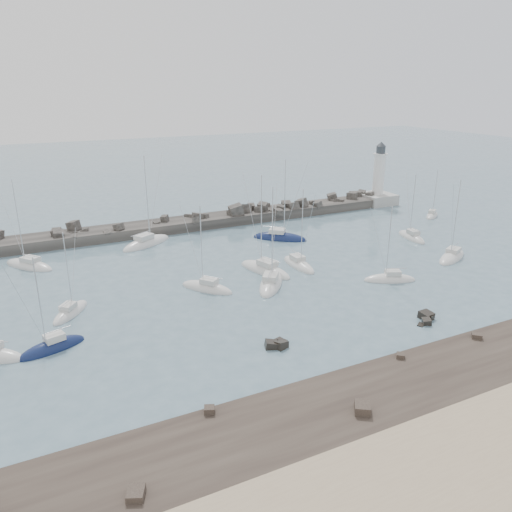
{
  "coord_description": "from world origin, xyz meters",
  "views": [
    {
      "loc": [
        -26.89,
        -49.59,
        26.35
      ],
      "look_at": [
        3.49,
        12.0,
        2.26
      ],
      "focal_mm": 35.0,
      "sensor_mm": 36.0,
      "label": 1
    }
  ],
  "objects_px": {
    "lighthouse": "(378,190)",
    "sailboat_1": "(29,266)",
    "sailboat_9": "(390,280)",
    "sailboat_11": "(452,257)",
    "sailboat_4": "(147,244)",
    "sailboat_3": "(71,313)",
    "sailboat_8": "(280,238)",
    "sailboat_2": "(53,348)",
    "sailboat_6": "(299,265)",
    "sailboat_14": "(265,270)",
    "sailboat_7": "(271,284)",
    "sailboat_12": "(432,216)",
    "sailboat_5": "(207,288)",
    "sailboat_10": "(411,238)"
  },
  "relations": [
    {
      "from": "sailboat_11",
      "to": "sailboat_9",
      "type": "bearing_deg",
      "value": -168.6
    },
    {
      "from": "sailboat_5",
      "to": "sailboat_9",
      "type": "relative_size",
      "value": 1.07
    },
    {
      "from": "sailboat_1",
      "to": "sailboat_7",
      "type": "height_order",
      "value": "sailboat_7"
    },
    {
      "from": "sailboat_2",
      "to": "sailboat_14",
      "type": "xyz_separation_m",
      "value": [
        30.19,
        10.31,
        -0.01
      ]
    },
    {
      "from": "sailboat_1",
      "to": "sailboat_9",
      "type": "relative_size",
      "value": 1.22
    },
    {
      "from": "sailboat_7",
      "to": "sailboat_12",
      "type": "relative_size",
      "value": 1.42
    },
    {
      "from": "sailboat_6",
      "to": "sailboat_10",
      "type": "bearing_deg",
      "value": 7.26
    },
    {
      "from": "sailboat_9",
      "to": "sailboat_8",
      "type": "bearing_deg",
      "value": 100.4
    },
    {
      "from": "sailboat_6",
      "to": "sailboat_10",
      "type": "relative_size",
      "value": 1.05
    },
    {
      "from": "lighthouse",
      "to": "sailboat_2",
      "type": "height_order",
      "value": "lighthouse"
    },
    {
      "from": "sailboat_2",
      "to": "sailboat_8",
      "type": "bearing_deg",
      "value": 30.36
    },
    {
      "from": "sailboat_5",
      "to": "sailboat_8",
      "type": "bearing_deg",
      "value": 38.32
    },
    {
      "from": "lighthouse",
      "to": "sailboat_1",
      "type": "distance_m",
      "value": 74.12
    },
    {
      "from": "sailboat_3",
      "to": "sailboat_9",
      "type": "distance_m",
      "value": 42.34
    },
    {
      "from": "sailboat_5",
      "to": "sailboat_11",
      "type": "height_order",
      "value": "sailboat_11"
    },
    {
      "from": "sailboat_2",
      "to": "sailboat_14",
      "type": "distance_m",
      "value": 31.9
    },
    {
      "from": "sailboat_1",
      "to": "sailboat_14",
      "type": "xyz_separation_m",
      "value": [
        30.99,
        -17.43,
        0.02
      ]
    },
    {
      "from": "sailboat_5",
      "to": "sailboat_11",
      "type": "relative_size",
      "value": 0.91
    },
    {
      "from": "sailboat_8",
      "to": "sailboat_14",
      "type": "xyz_separation_m",
      "value": [
        -9.59,
        -12.99,
        -0.0
      ]
    },
    {
      "from": "sailboat_2",
      "to": "sailboat_7",
      "type": "distance_m",
      "value": 28.97
    },
    {
      "from": "sailboat_10",
      "to": "sailboat_14",
      "type": "xyz_separation_m",
      "value": [
        -30.83,
        -2.99,
        0.0
      ]
    },
    {
      "from": "sailboat_11",
      "to": "sailboat_12",
      "type": "xyz_separation_m",
      "value": [
        16.39,
        20.77,
        0.0
      ]
    },
    {
      "from": "sailboat_2",
      "to": "sailboat_12",
      "type": "height_order",
      "value": "sailboat_2"
    },
    {
      "from": "sailboat_4",
      "to": "sailboat_7",
      "type": "distance_m",
      "value": 27.48
    },
    {
      "from": "sailboat_9",
      "to": "sailboat_11",
      "type": "relative_size",
      "value": 0.85
    },
    {
      "from": "sailboat_12",
      "to": "sailboat_14",
      "type": "height_order",
      "value": "sailboat_14"
    },
    {
      "from": "sailboat_2",
      "to": "sailboat_9",
      "type": "relative_size",
      "value": 0.97
    },
    {
      "from": "sailboat_4",
      "to": "sailboat_9",
      "type": "bearing_deg",
      "value": -49.86
    },
    {
      "from": "sailboat_5",
      "to": "sailboat_7",
      "type": "height_order",
      "value": "sailboat_7"
    },
    {
      "from": "sailboat_6",
      "to": "sailboat_8",
      "type": "distance_m",
      "value": 13.81
    },
    {
      "from": "sailboat_11",
      "to": "sailboat_14",
      "type": "xyz_separation_m",
      "value": [
        -29.06,
        7.94,
        0.01
      ]
    },
    {
      "from": "sailboat_7",
      "to": "sailboat_8",
      "type": "bearing_deg",
      "value": 57.96
    },
    {
      "from": "lighthouse",
      "to": "sailboat_8",
      "type": "bearing_deg",
      "value": -157.07
    },
    {
      "from": "sailboat_4",
      "to": "sailboat_12",
      "type": "relative_size",
      "value": 1.58
    },
    {
      "from": "sailboat_2",
      "to": "sailboat_5",
      "type": "xyz_separation_m",
      "value": [
        20.13,
        7.77,
        -0.01
      ]
    },
    {
      "from": "sailboat_5",
      "to": "lighthouse",
      "type": "bearing_deg",
      "value": 29.27
    },
    {
      "from": "lighthouse",
      "to": "sailboat_4",
      "type": "distance_m",
      "value": 55.3
    },
    {
      "from": "sailboat_1",
      "to": "sailboat_8",
      "type": "bearing_deg",
      "value": -6.24
    },
    {
      "from": "sailboat_5",
      "to": "sailboat_14",
      "type": "bearing_deg",
      "value": 14.18
    },
    {
      "from": "sailboat_4",
      "to": "sailboat_7",
      "type": "relative_size",
      "value": 1.12
    },
    {
      "from": "sailboat_2",
      "to": "sailboat_3",
      "type": "xyz_separation_m",
      "value": [
        2.75,
        8.06,
        -0.02
      ]
    },
    {
      "from": "sailboat_3",
      "to": "sailboat_10",
      "type": "bearing_deg",
      "value": 5.14
    },
    {
      "from": "sailboat_8",
      "to": "sailboat_11",
      "type": "xyz_separation_m",
      "value": [
        19.47,
        -20.93,
        -0.02
      ]
    },
    {
      "from": "lighthouse",
      "to": "sailboat_14",
      "type": "bearing_deg",
      "value": -147.65
    },
    {
      "from": "sailboat_1",
      "to": "sailboat_11",
      "type": "bearing_deg",
      "value": -22.9
    },
    {
      "from": "sailboat_11",
      "to": "sailboat_7",
      "type": "bearing_deg",
      "value": 174.65
    },
    {
      "from": "sailboat_6",
      "to": "sailboat_8",
      "type": "relative_size",
      "value": 0.84
    },
    {
      "from": "sailboat_10",
      "to": "sailboat_12",
      "type": "distance_m",
      "value": 17.63
    },
    {
      "from": "sailboat_7",
      "to": "sailboat_12",
      "type": "bearing_deg",
      "value": 20.78
    },
    {
      "from": "sailboat_1",
      "to": "sailboat_4",
      "type": "distance_m",
      "value": 18.85
    }
  ]
}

